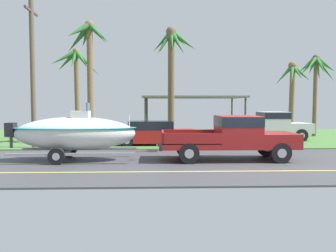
{
  "coord_description": "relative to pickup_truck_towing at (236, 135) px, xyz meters",
  "views": [
    {
      "loc": [
        -3.66,
        -13.83,
        2.31
      ],
      "look_at": [
        -3.12,
        1.47,
        1.36
      ],
      "focal_mm": 38.07,
      "sensor_mm": 36.0,
      "label": 1
    }
  ],
  "objects": [
    {
      "name": "ground",
      "position": [
        0.31,
        7.66,
        -1.03
      ],
      "size": [
        36.0,
        22.0,
        0.11
      ],
      "color": "#424247"
    },
    {
      "name": "boat_on_trailer",
      "position": [
        -6.65,
        -0.0,
        0.1
      ],
      "size": [
        6.11,
        2.15,
        2.36
      ],
      "color": "gray",
      "rests_on": "ground"
    },
    {
      "name": "carport_awning",
      "position": [
        -0.46,
        13.23,
        1.77
      ],
      "size": [
        7.73,
        5.02,
        2.92
      ],
      "color": "#4C4238",
      "rests_on": "ground"
    },
    {
      "name": "palm_tree_near_right",
      "position": [
        -7.21,
        6.16,
        4.37
      ],
      "size": [
        2.6,
        2.99,
        7.08
      ],
      "color": "brown",
      "rests_on": "ground"
    },
    {
      "name": "utility_pole",
      "position": [
        -9.64,
        4.02,
        2.94
      ],
      "size": [
        0.24,
        1.8,
        7.62
      ],
      "color": "brown",
      "rests_on": "ground"
    },
    {
      "name": "pickup_truck_towing",
      "position": [
        0.0,
        0.0,
        0.0
      ],
      "size": [
        5.72,
        2.1,
        1.83
      ],
      "color": "maroon",
      "rests_on": "ground"
    },
    {
      "name": "parked_sedan_near",
      "position": [
        -3.44,
        5.26,
        -0.35
      ],
      "size": [
        4.38,
        1.85,
        1.38
      ],
      "color": "#B21E19",
      "rests_on": "ground"
    },
    {
      "name": "palm_tree_far_left",
      "position": [
        7.79,
        14.15,
        3.14
      ],
      "size": [
        2.69,
        3.02,
        5.76
      ],
      "color": "brown",
      "rests_on": "ground"
    },
    {
      "name": "parked_pickup_background",
      "position": [
        3.99,
        7.54,
        -0.0
      ],
      "size": [
        5.49,
        2.11,
        1.83
      ],
      "color": "silver",
      "rests_on": "ground"
    },
    {
      "name": "palm_tree_far_right",
      "position": [
        -2.3,
        7.98,
        4.23
      ],
      "size": [
        2.91,
        2.59,
        7.17
      ],
      "color": "brown",
      "rests_on": "ground"
    },
    {
      "name": "palm_tree_mid",
      "position": [
        -8.52,
        8.91,
        3.58
      ],
      "size": [
        3.2,
        2.95,
        5.96
      ],
      "color": "brown",
      "rests_on": "ground"
    },
    {
      "name": "palm_tree_near_left",
      "position": [
        7.87,
        10.03,
        3.52
      ],
      "size": [
        2.91,
        3.17,
        5.75
      ],
      "color": "brown",
      "rests_on": "ground"
    }
  ]
}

